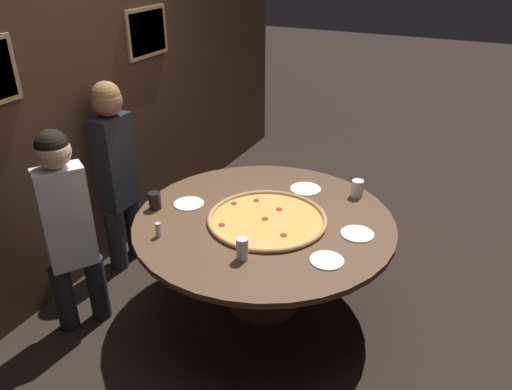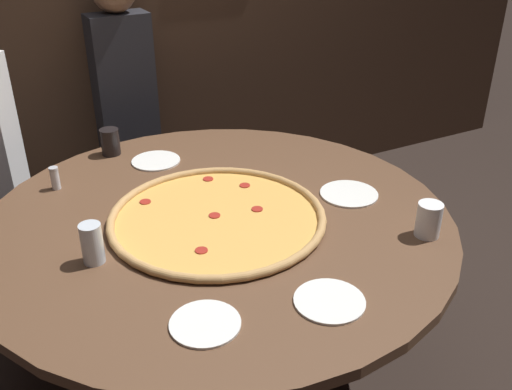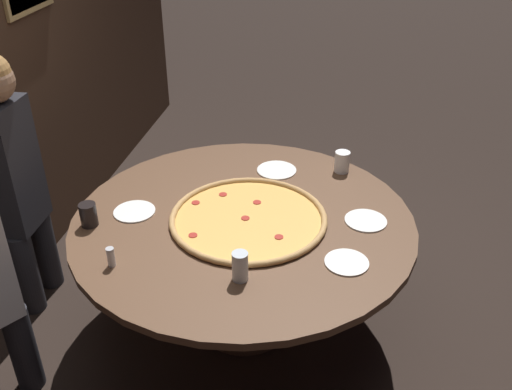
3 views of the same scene
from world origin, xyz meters
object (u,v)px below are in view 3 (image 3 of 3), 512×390
(white_plate_left_side, at_px, (277,170))
(drink_cup_far_right, at_px, (342,162))
(condiment_shaker, at_px, (111,257))
(drink_cup_near_left, at_px, (88,215))
(white_plate_near_front, at_px, (366,221))
(giant_pizza, at_px, (248,218))
(white_plate_far_back, at_px, (347,262))
(white_plate_right_side, at_px, (134,211))
(dining_table, at_px, (243,235))
(drink_cup_far_left, at_px, (240,266))
(diner_side_left, at_px, (14,172))

(white_plate_left_side, bearing_deg, drink_cup_far_right, -80.91)
(drink_cup_far_right, distance_m, condiment_shaker, 1.49)
(drink_cup_near_left, xyz_separation_m, white_plate_near_front, (0.28, -1.39, -0.06))
(giant_pizza, relative_size, drink_cup_far_right, 6.42)
(giant_pizza, xyz_separation_m, white_plate_far_back, (-0.28, -0.52, -0.01))
(drink_cup_far_right, height_order, white_plate_near_front, drink_cup_far_right)
(white_plate_near_front, bearing_deg, white_plate_right_side, 95.87)
(drink_cup_near_left, bearing_deg, dining_table, -75.27)
(giant_pizza, height_order, drink_cup_near_left, drink_cup_near_left)
(drink_cup_far_left, xyz_separation_m, white_plate_left_side, (1.03, -0.02, -0.07))
(dining_table, xyz_separation_m, white_plate_right_side, (-0.04, 0.58, 0.11))
(giant_pizza, xyz_separation_m, white_plate_near_front, (0.10, -0.60, -0.01))
(giant_pizza, relative_size, drink_cup_far_left, 5.78)
(diner_side_left, bearing_deg, dining_table, 86.99)
(white_plate_far_back, height_order, diner_side_left, diner_side_left)
(drink_cup_far_right, xyz_separation_m, white_plate_right_side, (-0.65, 1.06, -0.06))
(dining_table, xyz_separation_m, white_plate_left_side, (0.54, -0.10, 0.11))
(drink_cup_far_left, distance_m, condiment_shaker, 0.60)
(dining_table, xyz_separation_m, condiment_shaker, (-0.50, 0.52, 0.16))
(giant_pizza, relative_size, drink_cup_near_left, 6.63)
(white_plate_right_side, height_order, condiment_shaker, condiment_shaker)
(giant_pizza, xyz_separation_m, white_plate_left_side, (0.56, -0.07, -0.01))
(drink_cup_near_left, height_order, condiment_shaker, drink_cup_near_left)
(drink_cup_near_left, bearing_deg, white_plate_left_side, -49.13)
(condiment_shaker, bearing_deg, drink_cup_far_right, -42.21)
(white_plate_near_front, relative_size, diner_side_left, 0.14)
(white_plate_near_front, xyz_separation_m, white_plate_left_side, (0.46, 0.53, 0.00))
(drink_cup_far_left, bearing_deg, giant_pizza, 6.36)
(drink_cup_far_left, xyz_separation_m, white_plate_far_back, (0.20, -0.46, -0.07))
(drink_cup_far_left, bearing_deg, white_plate_left_side, -0.84)
(drink_cup_far_right, distance_m, white_plate_right_side, 1.24)
(white_plate_far_back, xyz_separation_m, white_plate_left_side, (0.83, 0.45, 0.00))
(drink_cup_far_right, height_order, diner_side_left, diner_side_left)
(drink_cup_far_left, distance_m, white_plate_far_back, 0.51)
(white_plate_left_side, bearing_deg, drink_cup_near_left, 130.87)
(white_plate_right_side, height_order, white_plate_far_back, same)
(drink_cup_near_left, relative_size, white_plate_far_back, 0.60)
(dining_table, distance_m, white_plate_right_side, 0.59)
(condiment_shaker, bearing_deg, white_plate_right_side, 7.58)
(drink_cup_near_left, relative_size, condiment_shaker, 1.27)
(dining_table, height_order, drink_cup_far_right, drink_cup_far_right)
(giant_pizza, height_order, white_plate_right_side, giant_pizza)
(drink_cup_far_right, distance_m, white_plate_near_front, 0.55)
(dining_table, bearing_deg, white_plate_left_side, -10.32)
(white_plate_near_front, distance_m, white_plate_right_side, 1.22)
(drink_cup_far_right, bearing_deg, diner_side_left, 107.86)
(white_plate_right_side, xyz_separation_m, condiment_shaker, (-0.45, -0.06, 0.05))
(white_plate_near_front, relative_size, white_plate_right_side, 0.99)
(drink_cup_far_left, bearing_deg, condiment_shaker, 90.70)
(drink_cup_far_left, xyz_separation_m, white_plate_near_front, (0.57, -0.55, -0.07))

